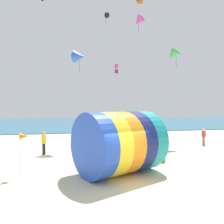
% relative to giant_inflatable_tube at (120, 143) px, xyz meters
% --- Properties ---
extents(ground_plane, '(120.00, 120.00, 0.00)m').
position_rel_giant_inflatable_tube_xyz_m(ground_plane, '(0.01, -1.57, -1.72)').
color(ground_plane, beige).
extents(sea, '(120.00, 40.00, 0.10)m').
position_rel_giant_inflatable_tube_xyz_m(sea, '(0.01, 38.70, -1.67)').
color(sea, '#236084').
rests_on(sea, ground).
extents(giant_inflatable_tube, '(5.34, 4.92, 3.44)m').
position_rel_giant_inflatable_tube_xyz_m(giant_inflatable_tube, '(0.00, 0.00, 0.00)').
color(giant_inflatable_tube, blue).
rests_on(giant_inflatable_tube, ground).
extents(kite_handler, '(0.28, 0.39, 1.73)m').
position_rel_giant_inflatable_tube_xyz_m(kite_handler, '(2.88, 2.18, -0.84)').
color(kite_handler, black).
rests_on(kite_handler, ground).
extents(kite_magenta_box, '(0.47, 0.47, 1.17)m').
position_rel_giant_inflatable_tube_xyz_m(kite_magenta_box, '(3.15, 14.38, 6.65)').
color(kite_magenta_box, '#D1339E').
extents(kite_magenta_delta, '(1.25, 1.42, 1.79)m').
position_rel_giant_inflatable_tube_xyz_m(kite_magenta_delta, '(4.26, 9.33, 10.61)').
color(kite_magenta_delta, '#D1339E').
extents(kite_blue_delta, '(1.60, 1.57, 2.09)m').
position_rel_giant_inflatable_tube_xyz_m(kite_blue_delta, '(-1.68, 9.05, 6.71)').
color(kite_blue_delta, blue).
extents(kite_green_delta, '(1.49, 1.35, 2.10)m').
position_rel_giant_inflatable_tube_xyz_m(kite_green_delta, '(8.50, 9.40, 7.63)').
color(kite_green_delta, green).
extents(kite_black_delta, '(1.16, 1.21, 1.47)m').
position_rel_giant_inflatable_tube_xyz_m(kite_black_delta, '(2.19, 16.37, 13.86)').
color(kite_black_delta, black).
extents(bystander_near_water, '(0.34, 0.42, 1.81)m').
position_rel_giant_inflatable_tube_xyz_m(bystander_near_water, '(-4.62, 5.71, -0.78)').
color(bystander_near_water, black).
rests_on(bystander_near_water, ground).
extents(bystander_mid_beach, '(0.38, 0.25, 1.74)m').
position_rel_giant_inflatable_tube_xyz_m(bystander_mid_beach, '(3.88, 10.04, -0.83)').
color(bystander_mid_beach, black).
rests_on(bystander_mid_beach, ground).
extents(bystander_far_left, '(0.42, 0.36, 1.61)m').
position_rel_giant_inflatable_tube_xyz_m(bystander_far_left, '(10.15, 7.01, -0.91)').
color(bystander_far_left, '#726651').
rests_on(bystander_far_left, ground).
extents(beach_flag, '(0.47, 0.36, 2.32)m').
position_rel_giant_inflatable_tube_xyz_m(beach_flag, '(-5.16, 0.64, 0.33)').
color(beach_flag, silver).
rests_on(beach_flag, ground).
extents(cooler_box, '(0.62, 0.62, 0.36)m').
position_rel_giant_inflatable_tube_xyz_m(cooler_box, '(3.29, 1.77, -1.54)').
color(cooler_box, '#268C4C').
rests_on(cooler_box, ground).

